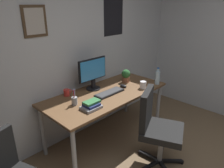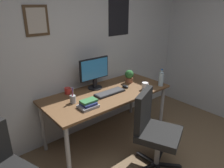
{
  "view_description": "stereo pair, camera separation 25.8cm",
  "coord_description": "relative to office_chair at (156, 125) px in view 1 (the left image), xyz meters",
  "views": [
    {
      "loc": [
        -1.58,
        -0.16,
        1.85
      ],
      "look_at": [
        0.22,
        1.58,
        0.88
      ],
      "focal_mm": 33.48,
      "sensor_mm": 36.0,
      "label": 1
    },
    {
      "loc": [
        -1.39,
        -0.34,
        1.85
      ],
      "look_at": [
        0.22,
        1.58,
        0.88
      ],
      "focal_mm": 33.48,
      "sensor_mm": 36.0,
      "label": 2
    }
  ],
  "objects": [
    {
      "name": "desk",
      "position": [
        -0.05,
        0.76,
        0.13
      ],
      "size": [
        1.74,
        0.78,
        0.73
      ],
      "color": "brown",
      "rests_on": "ground_plane"
    },
    {
      "name": "office_chair",
      "position": [
        0.0,
        0.0,
        0.0
      ],
      "size": [
        0.61,
        0.61,
        0.95
      ],
      "color": "black",
      "rests_on": "ground_plane"
    },
    {
      "name": "coffee_mug_near",
      "position": [
        -0.48,
        1.06,
        0.24
      ],
      "size": [
        0.12,
        0.08,
        0.09
      ],
      "color": "red",
      "rests_on": "desk"
    },
    {
      "name": "potted_plant",
      "position": [
        0.43,
        0.84,
        0.3
      ],
      "size": [
        0.13,
        0.13,
        0.19
      ],
      "color": "brown",
      "rests_on": "desk"
    },
    {
      "name": "pen_cup",
      "position": [
        -0.57,
        0.78,
        0.25
      ],
      "size": [
        0.07,
        0.07,
        0.2
      ],
      "color": "#9EA0A5",
      "rests_on": "desk"
    },
    {
      "name": "monitor",
      "position": [
        -0.09,
        0.99,
        0.44
      ],
      "size": [
        0.46,
        0.2,
        0.43
      ],
      "color": "black",
      "rests_on": "desk"
    },
    {
      "name": "computer_mouse",
      "position": [
        0.25,
        0.73,
        0.22
      ],
      "size": [
        0.06,
        0.11,
        0.04
      ],
      "color": "black",
      "rests_on": "desk"
    },
    {
      "name": "book_stack_left",
      "position": [
        -0.49,
        0.56,
        0.24
      ],
      "size": [
        0.23,
        0.17,
        0.09
      ],
      "color": "gray",
      "rests_on": "desk"
    },
    {
      "name": "keyboard",
      "position": [
        -0.05,
        0.71,
        0.21
      ],
      "size": [
        0.43,
        0.15,
        0.03
      ],
      "color": "black",
      "rests_on": "desk"
    },
    {
      "name": "wall_back",
      "position": [
        -0.27,
        1.23,
        0.77
      ],
      "size": [
        4.4,
        0.1,
        2.6
      ],
      "color": "silver",
      "rests_on": "ground_plane"
    },
    {
      "name": "coffee_mug_far",
      "position": [
        0.41,
        0.5,
        0.25
      ],
      "size": [
        0.12,
        0.09,
        0.1
      ],
      "color": "white",
      "rests_on": "desk"
    },
    {
      "name": "water_bottle",
      "position": [
        0.69,
        0.45,
        0.31
      ],
      "size": [
        0.07,
        0.07,
        0.25
      ],
      "color": "silver",
      "rests_on": "desk"
    }
  ]
}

